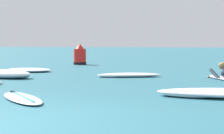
{
  "coord_description": "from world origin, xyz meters",
  "views": [
    {
      "loc": [
        2.51,
        -5.08,
        1.09
      ],
      "look_at": [
        0.26,
        5.07,
        0.44
      ],
      "focal_mm": 65.64,
      "sensor_mm": 36.0,
      "label": 1
    }
  ],
  "objects": [
    {
      "name": "whitewater_front",
      "position": [
        -3.17,
        6.11,
        0.12
      ],
      "size": [
        1.8,
        1.32,
        0.26
      ],
      "color": "white",
      "rests_on": "ground"
    },
    {
      "name": "whitewater_mid_left",
      "position": [
        -3.6,
        8.61,
        0.06
      ],
      "size": [
        1.67,
        1.12,
        0.14
      ],
      "color": "white",
      "rests_on": "ground"
    },
    {
      "name": "drifting_surfboard",
      "position": [
        -0.8,
        2.0,
        0.03
      ],
      "size": [
        1.64,
        1.84,
        0.16
      ],
      "color": "silver",
      "rests_on": "ground"
    },
    {
      "name": "ground_plane",
      "position": [
        0.0,
        10.0,
        0.0
      ],
      "size": [
        120.0,
        120.0,
        0.0
      ],
      "primitive_type": "plane",
      "color": "#2D6B7A"
    },
    {
      "name": "whitewater_mid_right",
      "position": [
        0.32,
        7.25,
        0.06
      ],
      "size": [
        2.05,
        1.18,
        0.13
      ],
      "color": "white",
      "rests_on": "ground"
    },
    {
      "name": "channel_marker_buoy",
      "position": [
        -3.16,
        13.43,
        0.39
      ],
      "size": [
        0.61,
        0.61,
        0.98
      ],
      "color": "red",
      "rests_on": "ground"
    }
  ]
}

